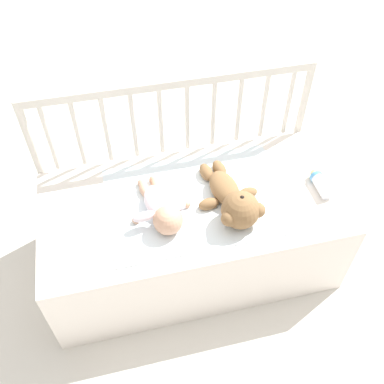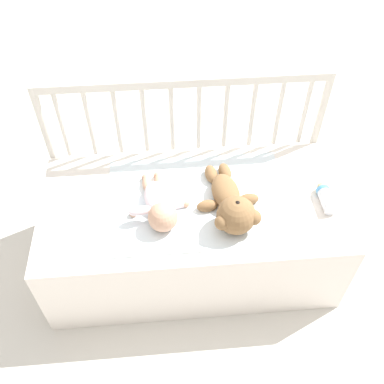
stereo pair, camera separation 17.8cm
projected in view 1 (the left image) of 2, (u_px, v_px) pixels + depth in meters
The scene contains 7 objects.
ground_plane at pixel (192, 258), 2.14m from camera, with size 12.00×12.00×0.00m, color silver.
crib_mattress at pixel (192, 232), 1.98m from camera, with size 1.30×0.65×0.43m.
crib_rail at pixel (174, 125), 1.94m from camera, with size 1.30×0.04×0.82m.
blanket at pixel (198, 199), 1.83m from camera, with size 0.77×0.53×0.01m.
teddy_bear at pixel (233, 200), 1.75m from camera, with size 0.27×0.42×0.16m.
baby at pixel (162, 208), 1.74m from camera, with size 0.26×0.35×0.12m.
baby_bottle at pixel (320, 183), 1.86m from camera, with size 0.06×0.16×0.06m.
Camera 1 is at (-0.28, -1.17, 1.81)m, focal length 40.00 mm.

